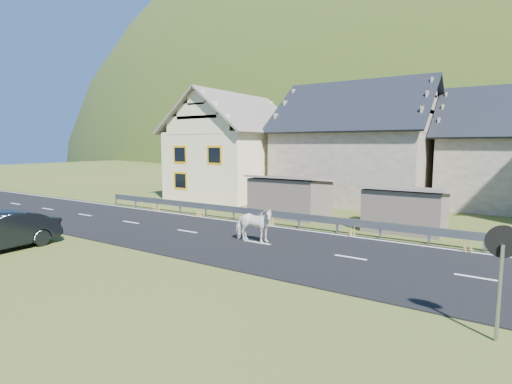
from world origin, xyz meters
The scene contains 12 objects.
ground centered at (0.00, 0.00, 0.00)m, with size 160.00×160.00×0.00m, color #344419.
road centered at (0.00, 0.00, 0.02)m, with size 60.00×7.00×0.04m, color black.
lane_markings centered at (0.00, 0.00, 0.04)m, with size 60.00×6.60×0.01m, color silver.
guardrail centered at (0.00, 3.68, 0.56)m, with size 28.10×0.09×0.75m.
shed_left centered at (-2.00, 6.50, 1.10)m, with size 4.30×3.30×2.40m, color #6E5F54.
shed_right centered at (4.50, 6.00, 1.00)m, with size 3.80×2.90×2.20m, color #6E5F54.
house_cream centered at (-10.00, 12.00, 4.36)m, with size 7.80×9.80×8.30m.
house_stone_a centered at (-1.00, 15.00, 4.63)m, with size 10.80×9.80×8.90m.
mountain centered at (5.00, 180.00, -20.00)m, with size 440.00×280.00×260.00m, color #263F16.
conifer_patch centered at (-55.00, 110.00, 6.00)m, with size 76.00×50.00×28.00m, color black.
horse centered at (-0.21, -0.04, 0.79)m, with size 1.78×0.81×1.51m, color white.
traffic_mirror centered at (8.71, -4.16, 1.81)m, with size 0.68×0.25×2.47m.
Camera 1 is at (8.86, -13.66, 4.11)m, focal length 28.00 mm.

